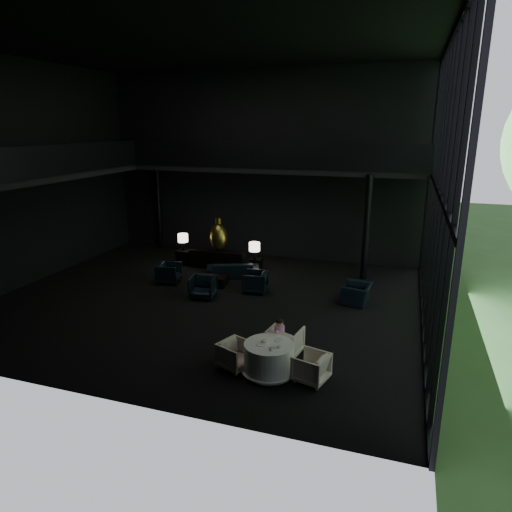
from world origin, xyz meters
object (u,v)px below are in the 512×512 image
(bronze_urn, at_px, (219,237))
(sofa, at_px, (233,267))
(table_lamp_right, at_px, (254,248))
(child, at_px, (279,329))
(side_table_right, at_px, (256,265))
(lounge_armchair_south, at_px, (203,285))
(dining_chair_east, at_px, (311,367))
(console, at_px, (218,260))
(window_armchair, at_px, (357,291))
(dining_chair_west, at_px, (236,354))
(table_lamp_left, at_px, (183,239))
(coffee_table, at_px, (216,280))
(side_table_left, at_px, (184,257))
(lounge_armchair_east, at_px, (255,280))
(lounge_armchair_west, at_px, (169,271))
(dining_chair_north, at_px, (285,339))
(dining_table, at_px, (269,360))

(bronze_urn, relative_size, sofa, 0.68)
(table_lamp_right, xyz_separation_m, child, (2.81, -6.40, -0.29))
(side_table_right, xyz_separation_m, lounge_armchair_south, (-0.78, -3.47, 0.20))
(table_lamp_right, bearing_deg, sofa, -127.64)
(dining_chair_east, bearing_deg, console, -128.69)
(window_armchair, relative_size, dining_chair_west, 1.36)
(sofa, height_order, window_armchair, window_armchair)
(table_lamp_left, height_order, window_armchair, table_lamp_left)
(coffee_table, bearing_deg, sofa, 77.46)
(side_table_left, xyz_separation_m, lounge_armchair_east, (3.95, -2.28, 0.13))
(side_table_left, relative_size, lounge_armchair_south, 0.68)
(side_table_right, distance_m, table_lamp_right, 0.81)
(lounge_armchair_west, height_order, dining_chair_east, lounge_armchair_west)
(side_table_right, xyz_separation_m, dining_chair_north, (2.93, -6.50, 0.18))
(side_table_left, bearing_deg, console, -3.50)
(sofa, xyz_separation_m, dining_chair_east, (4.45, -6.51, -0.03))
(window_armchair, bearing_deg, dining_chair_east, 0.29)
(side_table_left, bearing_deg, lounge_armchair_west, -76.66)
(side_table_right, relative_size, lounge_armchair_east, 0.57)
(side_table_right, bearing_deg, window_armchair, -28.41)
(side_table_left, relative_size, window_armchair, 0.64)
(side_table_right, distance_m, dining_chair_north, 7.13)
(coffee_table, bearing_deg, dining_table, -55.51)
(table_lamp_right, bearing_deg, dining_table, -68.95)
(side_table_left, bearing_deg, lounge_armchair_east, -29.94)
(side_table_left, distance_m, side_table_right, 3.20)
(table_lamp_right, distance_m, coffee_table, 2.28)
(bronze_urn, distance_m, dining_chair_west, 8.31)
(lounge_armchair_south, xyz_separation_m, dining_chair_west, (2.74, -4.06, -0.10))
(side_table_left, xyz_separation_m, table_lamp_right, (3.20, -0.12, 0.72))
(lounge_armchair_east, bearing_deg, table_lamp_right, -167.15)
(lounge_armchair_east, height_order, coffee_table, lounge_armchair_east)
(console, distance_m, table_lamp_right, 1.73)
(lounge_armchair_west, xyz_separation_m, window_armchair, (6.92, 0.14, -0.02))
(side_table_right, height_order, table_lamp_right, table_lamp_right)
(lounge_armchair_south, xyz_separation_m, window_armchair, (5.06, 1.15, -0.04))
(console, height_order, dining_table, dining_table)
(table_lamp_left, relative_size, dining_chair_east, 0.99)
(bronze_urn, relative_size, lounge_armchair_west, 1.53)
(table_lamp_left, xyz_separation_m, dining_chair_west, (5.16, -7.37, -0.77))
(dining_table, relative_size, child, 2.33)
(bronze_urn, relative_size, side_table_left, 2.20)
(dining_chair_east, bearing_deg, side_table_left, -121.80)
(console, distance_m, sofa, 1.28)
(side_table_left, distance_m, table_lamp_right, 3.28)
(side_table_left, xyz_separation_m, lounge_armchair_west, (0.56, -2.36, 0.13))
(table_lamp_left, bearing_deg, sofa, -18.76)
(lounge_armchair_west, xyz_separation_m, child, (5.45, -4.17, 0.30))
(table_lamp_left, xyz_separation_m, child, (6.01, -6.47, -0.39))
(table_lamp_right, distance_m, dining_table, 7.82)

